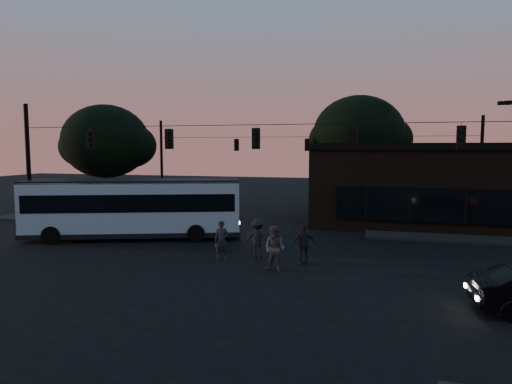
% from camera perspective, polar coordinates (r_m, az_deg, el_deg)
% --- Properties ---
extents(ground, '(120.00, 120.00, 0.00)m').
position_cam_1_polar(ground, '(18.64, -3.24, -10.39)').
color(ground, black).
rests_on(ground, ground).
extents(sidewalk_far_right, '(14.00, 10.00, 0.15)m').
position_cam_1_polar(sidewalk_far_right, '(32.06, 26.33, -4.07)').
color(sidewalk_far_right, black).
rests_on(sidewalk_far_right, ground).
extents(sidewalk_far_left, '(14.00, 10.00, 0.15)m').
position_cam_1_polar(sidewalk_far_left, '(37.06, -17.17, -2.51)').
color(sidewalk_far_left, black).
rests_on(sidewalk_far_left, ground).
extents(building, '(15.40, 10.41, 5.40)m').
position_cam_1_polar(building, '(33.25, 20.79, 1.04)').
color(building, black).
rests_on(building, ground).
extents(tree_behind, '(7.60, 7.60, 9.43)m').
position_cam_1_polar(tree_behind, '(39.06, 12.71, 7.01)').
color(tree_behind, black).
rests_on(tree_behind, ground).
extents(tree_left, '(6.40, 6.40, 8.30)m').
position_cam_1_polar(tree_left, '(35.87, -18.27, 6.01)').
color(tree_left, black).
rests_on(tree_left, ground).
extents(signal_rig_near, '(26.24, 0.30, 7.50)m').
position_cam_1_polar(signal_rig_near, '(21.77, 0.00, 3.80)').
color(signal_rig_near, black).
rests_on(signal_rig_near, ground).
extents(signal_rig_far, '(26.24, 0.30, 7.50)m').
position_cam_1_polar(signal_rig_far, '(37.45, 6.38, 4.13)').
color(signal_rig_far, black).
rests_on(signal_rig_far, ground).
extents(bus, '(12.11, 6.50, 3.34)m').
position_cam_1_polar(bus, '(26.57, -15.02, -1.64)').
color(bus, '#9EB6C9').
rests_on(bus, ground).
extents(pedestrian_a, '(0.73, 0.57, 1.78)m').
position_cam_1_polar(pedestrian_a, '(21.15, -4.33, -5.99)').
color(pedestrian_a, '#212129').
rests_on(pedestrian_a, ground).
extents(pedestrian_b, '(1.09, 0.94, 1.91)m').
position_cam_1_polar(pedestrian_b, '(19.02, 2.35, -7.08)').
color(pedestrian_b, '#474141').
rests_on(pedestrian_b, ground).
extents(pedestrian_c, '(1.15, 0.78, 1.82)m').
position_cam_1_polar(pedestrian_c, '(20.23, 6.01, -6.49)').
color(pedestrian_c, black).
rests_on(pedestrian_c, ground).
extents(pedestrian_d, '(1.22, 0.75, 1.83)m').
position_cam_1_polar(pedestrian_d, '(21.31, 0.22, -5.81)').
color(pedestrian_d, black).
rests_on(pedestrian_d, ground).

